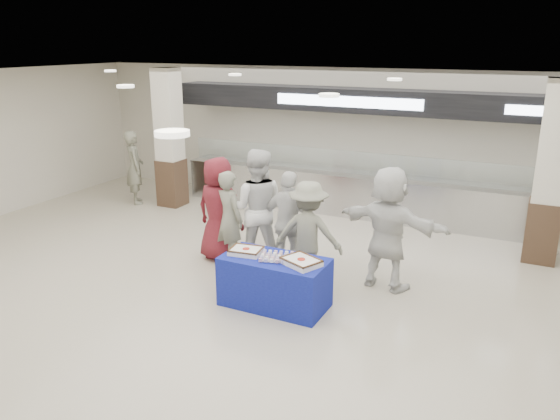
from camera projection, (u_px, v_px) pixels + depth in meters
The scene contains 15 objects.
ground at pixel (226, 315), 7.85m from camera, with size 14.00×14.00×0.00m, color #BCB5A1.
serving_line at pixel (350, 163), 12.15m from camera, with size 8.70×0.85×2.80m.
column_left at pixel (170, 142), 12.67m from camera, with size 0.55×0.55×3.20m.
column_right at pixel (550, 177), 9.36m from camera, with size 0.55×0.55×3.20m.
display_table at pixel (275, 282), 8.02m from camera, with size 1.55×0.78×0.75m, color navy.
sheet_cake_left at pixel (246, 250), 8.08m from camera, with size 0.50×0.42×0.10m.
sheet_cake_right at pixel (301, 261), 7.68m from camera, with size 0.62×0.57×0.10m.
cupcake_tray at pixel (277, 257), 7.88m from camera, with size 0.48×0.41×0.07m.
civilian_maroon at pixel (219, 209), 9.60m from camera, with size 0.91×0.59×1.87m, color maroon.
soldier_a at pixel (229, 218), 9.39m from camera, with size 0.62×0.40×1.69m, color slate.
chef_tall at pixel (257, 208), 9.36m from camera, with size 1.00×0.78×2.05m, color silver.
chef_short at pixel (289, 223), 9.02m from camera, with size 1.03×0.43×1.76m, color silver.
soldier_b at pixel (308, 234), 8.62m from camera, with size 1.10×0.63×1.71m, color slate.
civilian_white at pixel (388, 228), 8.46m from camera, with size 1.83×0.58×1.98m, color silver.
soldier_bg at pixel (135, 167), 13.02m from camera, with size 0.64×0.42×1.75m, color slate.
Camera 1 is at (3.76, -6.01, 3.77)m, focal length 35.00 mm.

